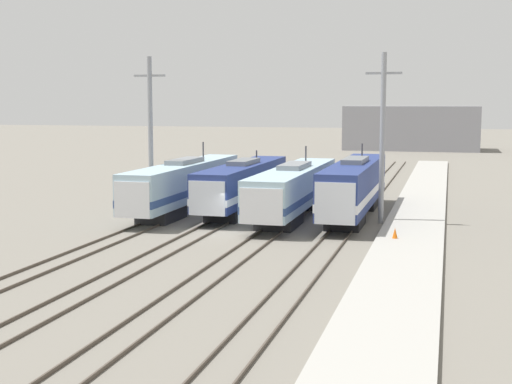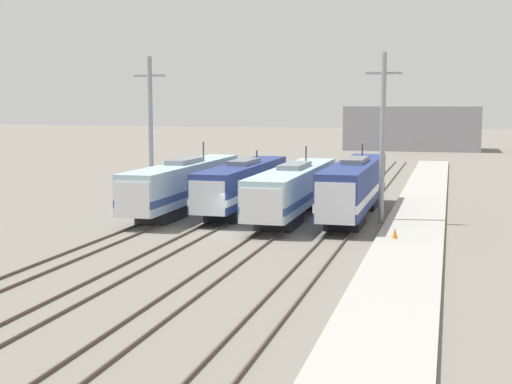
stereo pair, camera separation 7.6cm
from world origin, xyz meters
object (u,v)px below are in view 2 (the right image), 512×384
locomotive_center_left (242,185)px  locomotive_center_right (293,190)px  catenary_tower_right (383,136)px  locomotive_far_right (354,187)px  locomotive_far_left (183,185)px  traffic_cone (395,233)px  catenary_tower_left (151,134)px

locomotive_center_left → locomotive_center_right: (4.37, -1.46, -0.03)m
locomotive_center_right → catenary_tower_right: catenary_tower_right is taller
locomotive_far_right → catenary_tower_right: (2.17, -2.03, 3.85)m
locomotive_far_left → locomotive_center_right: size_ratio=1.00×
locomotive_center_right → locomotive_far_left: bearing=179.1°
traffic_cone → catenary_tower_right: bearing=102.1°
locomotive_far_left → locomotive_center_left: (4.37, 1.33, -0.04)m
locomotive_center_right → locomotive_center_left: bearing=161.5°
traffic_cone → locomotive_center_right: bearing=134.8°
locomotive_center_right → locomotive_far_right: 4.48m
locomotive_center_left → catenary_tower_left: size_ratio=1.49×
locomotive_center_right → locomotive_far_right: size_ratio=1.03×
locomotive_far_right → catenary_tower_left: size_ratio=1.61×
locomotive_far_left → locomotive_center_left: bearing=17.0°
locomotive_center_right → catenary_tower_right: bearing=-9.5°
locomotive_far_right → traffic_cone: (3.67, -9.04, -1.64)m
catenary_tower_right → locomotive_far_right: bearing=136.9°
catenary_tower_left → traffic_cone: 20.86m
locomotive_center_left → catenary_tower_right: catenary_tower_right is taller
locomotive_center_right → traffic_cone: bearing=-45.2°
locomotive_center_left → traffic_cone: locomotive_center_left is taller
locomotive_far_right → locomotive_center_right: bearing=-167.8°
locomotive_far_right → traffic_cone: 9.90m
catenary_tower_right → catenary_tower_left: bearing=180.0°
locomotive_center_left → traffic_cone: (12.41, -9.56, -1.47)m
locomotive_center_left → locomotive_far_right: locomotive_far_right is taller
locomotive_center_left → locomotive_center_right: 4.61m
locomotive_center_left → catenary_tower_left: (-6.45, -2.55, 4.02)m
locomotive_far_right → traffic_cone: size_ratio=29.69×
locomotive_center_right → catenary_tower_left: bearing=-174.3°
locomotive_center_left → catenary_tower_right: size_ratio=1.49×
locomotive_far_left → locomotive_center_right: (8.74, -0.13, -0.07)m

